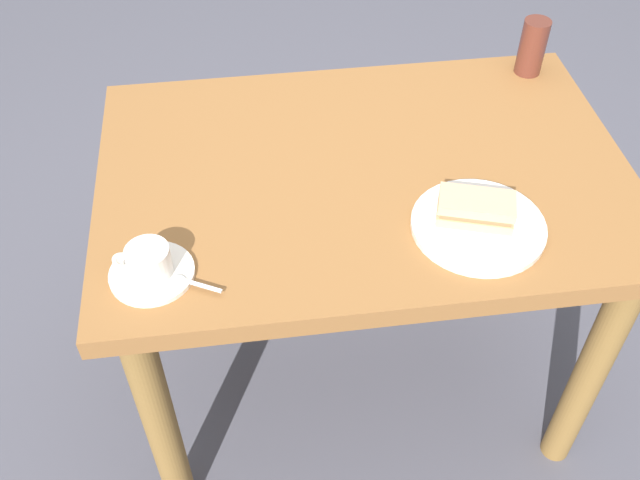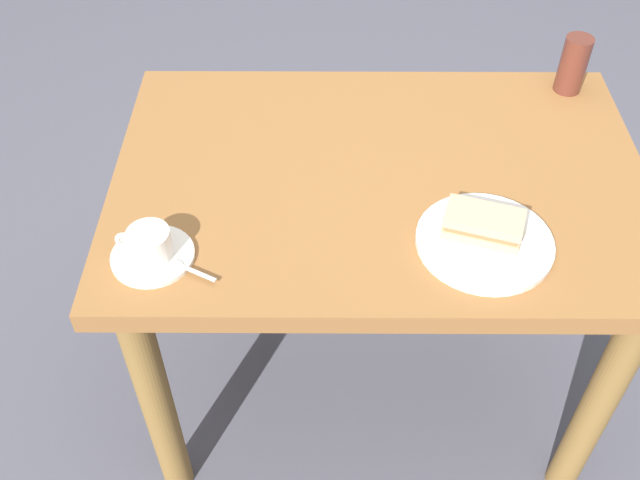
{
  "view_description": "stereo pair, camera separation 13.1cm",
  "coord_description": "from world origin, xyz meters",
  "px_view_note": "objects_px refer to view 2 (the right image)",
  "views": [
    {
      "loc": [
        0.25,
        1.15,
        1.76
      ],
      "look_at": [
        0.13,
        0.22,
        0.79
      ],
      "focal_mm": 40.83,
      "sensor_mm": 36.0,
      "label": 1
    },
    {
      "loc": [
        0.12,
        1.16,
        1.76
      ],
      "look_at": [
        0.13,
        0.22,
        0.79
      ],
      "focal_mm": 40.83,
      "sensor_mm": 36.0,
      "label": 2
    }
  ],
  "objects_px": {
    "sandwich_plate": "(484,242)",
    "sandwich_front": "(483,224)",
    "spoon": "(185,267)",
    "coffee_saucer": "(153,256)",
    "dining_table": "(377,217)",
    "coffee_cup": "(149,243)",
    "drinking_glass": "(573,64)"
  },
  "relations": [
    {
      "from": "sandwich_plate",
      "to": "sandwich_front",
      "type": "height_order",
      "value": "sandwich_front"
    },
    {
      "from": "sandwich_front",
      "to": "spoon",
      "type": "distance_m",
      "value": 0.56
    },
    {
      "from": "sandwich_plate",
      "to": "coffee_saucer",
      "type": "distance_m",
      "value": 0.62
    },
    {
      "from": "dining_table",
      "to": "sandwich_plate",
      "type": "distance_m",
      "value": 0.31
    },
    {
      "from": "coffee_cup",
      "to": "spoon",
      "type": "relative_size",
      "value": 1.15
    },
    {
      "from": "sandwich_front",
      "to": "spoon",
      "type": "bearing_deg",
      "value": 9.03
    },
    {
      "from": "dining_table",
      "to": "sandwich_front",
      "type": "bearing_deg",
      "value": 133.31
    },
    {
      "from": "coffee_cup",
      "to": "dining_table",
      "type": "bearing_deg",
      "value": -151.05
    },
    {
      "from": "sandwich_plate",
      "to": "drinking_glass",
      "type": "distance_m",
      "value": 0.59
    },
    {
      "from": "coffee_cup",
      "to": "spoon",
      "type": "xyz_separation_m",
      "value": [
        -0.07,
        0.04,
        -0.03
      ]
    },
    {
      "from": "sandwich_front",
      "to": "coffee_cup",
      "type": "xyz_separation_m",
      "value": [
        0.62,
        0.05,
        0.0
      ]
    },
    {
      "from": "dining_table",
      "to": "coffee_cup",
      "type": "bearing_deg",
      "value": 28.95
    },
    {
      "from": "dining_table",
      "to": "sandwich_plate",
      "type": "xyz_separation_m",
      "value": [
        -0.19,
        0.21,
        0.13
      ]
    },
    {
      "from": "sandwich_plate",
      "to": "spoon",
      "type": "height_order",
      "value": "spoon"
    },
    {
      "from": "drinking_glass",
      "to": "dining_table",
      "type": "bearing_deg",
      "value": 33.93
    },
    {
      "from": "dining_table",
      "to": "sandwich_plate",
      "type": "bearing_deg",
      "value": 131.98
    },
    {
      "from": "sandwich_plate",
      "to": "sandwich_front",
      "type": "distance_m",
      "value": 0.04
    },
    {
      "from": "dining_table",
      "to": "coffee_saucer",
      "type": "relative_size",
      "value": 7.21
    },
    {
      "from": "dining_table",
      "to": "coffee_cup",
      "type": "xyz_separation_m",
      "value": [
        0.44,
        0.24,
        0.17
      ]
    },
    {
      "from": "drinking_glass",
      "to": "sandwich_plate",
      "type": "bearing_deg",
      "value": 61.92
    },
    {
      "from": "sandwich_front",
      "to": "coffee_saucer",
      "type": "distance_m",
      "value": 0.62
    },
    {
      "from": "dining_table",
      "to": "spoon",
      "type": "distance_m",
      "value": 0.49
    },
    {
      "from": "sandwich_plate",
      "to": "coffee_cup",
      "type": "bearing_deg",
      "value": 3.41
    },
    {
      "from": "coffee_cup",
      "to": "drinking_glass",
      "type": "xyz_separation_m",
      "value": [
        -0.9,
        -0.55,
        0.03
      ]
    },
    {
      "from": "dining_table",
      "to": "coffee_cup",
      "type": "relative_size",
      "value": 10.57
    },
    {
      "from": "spoon",
      "to": "coffee_saucer",
      "type": "bearing_deg",
      "value": -27.82
    },
    {
      "from": "coffee_saucer",
      "to": "sandwich_plate",
      "type": "bearing_deg",
      "value": -176.56
    },
    {
      "from": "spoon",
      "to": "sandwich_front",
      "type": "bearing_deg",
      "value": -170.97
    },
    {
      "from": "drinking_glass",
      "to": "spoon",
      "type": "bearing_deg",
      "value": 35.26
    },
    {
      "from": "sandwich_plate",
      "to": "drinking_glass",
      "type": "relative_size",
      "value": 1.91
    },
    {
      "from": "coffee_cup",
      "to": "sandwich_front",
      "type": "bearing_deg",
      "value": -175.17
    },
    {
      "from": "coffee_saucer",
      "to": "dining_table",
      "type": "bearing_deg",
      "value": -150.94
    }
  ]
}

